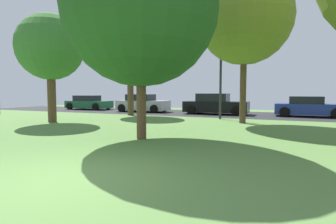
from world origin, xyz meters
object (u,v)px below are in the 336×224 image
object	(u,v)px
parked_car_silver	(143,104)
parked_car_blue	(308,107)
parked_car_green	(89,103)
parked_car_black	(215,105)
street_lamp_post	(221,81)
birch_tree_lone	(130,48)
oak_tree_left	(50,48)
maple_tree_near	(141,9)
oak_tree_center	(244,18)

from	to	relation	value
parked_car_silver	parked_car_blue	size ratio (longest dim) A/B	1.02
parked_car_green	parked_car_black	world-z (taller)	parked_car_black
parked_car_green	street_lamp_post	xyz separation A→B (m)	(13.23, -4.14, 1.65)
parked_car_silver	parked_car_blue	bearing A→B (deg)	1.58
birch_tree_lone	oak_tree_left	size ratio (longest dim) A/B	1.13
oak_tree_left	parked_car_black	size ratio (longest dim) A/B	1.25
maple_tree_near	parked_car_blue	world-z (taller)	maple_tree_near
oak_tree_left	street_lamp_post	distance (m)	9.58
oak_tree_left	parked_car_silver	bearing A→B (deg)	85.09
parked_car_blue	parked_car_silver	bearing A→B (deg)	-178.42
parked_car_green	street_lamp_post	world-z (taller)	street_lamp_post
oak_tree_left	parked_car_silver	distance (m)	9.28
parked_car_green	maple_tree_near	bearing A→B (deg)	-44.37
street_lamp_post	oak_tree_center	bearing A→B (deg)	-47.05
birch_tree_lone	oak_tree_left	world-z (taller)	birch_tree_lone
maple_tree_near	street_lamp_post	xyz separation A→B (m)	(0.95, 7.87, -2.06)
parked_car_blue	street_lamp_post	distance (m)	6.47
oak_tree_center	parked_car_green	size ratio (longest dim) A/B	1.83
parked_car_black	street_lamp_post	xyz separation A→B (m)	(1.13, -3.49, 1.57)
birch_tree_lone	parked_car_silver	distance (m)	5.15
parked_car_blue	street_lamp_post	world-z (taller)	street_lamp_post
parked_car_silver	parked_car_black	world-z (taller)	parked_car_black
oak_tree_center	street_lamp_post	bearing A→B (deg)	132.95
parked_car_blue	street_lamp_post	xyz separation A→B (m)	(-4.93, -3.85, 1.64)
oak_tree_center	maple_tree_near	world-z (taller)	oak_tree_center
parked_car_black	birch_tree_lone	bearing A→B (deg)	-148.61
birch_tree_lone	maple_tree_near	xyz separation A→B (m)	(5.40, -8.17, -0.28)
oak_tree_center	oak_tree_left	bearing A→B (deg)	-159.65
parked_car_black	parked_car_green	bearing A→B (deg)	176.94
parked_car_green	parked_car_silver	bearing A→B (deg)	-5.80
maple_tree_near	street_lamp_post	world-z (taller)	maple_tree_near
oak_tree_center	parked_car_blue	distance (m)	8.00
oak_tree_left	parked_car_blue	distance (m)	16.02
oak_tree_center	street_lamp_post	world-z (taller)	oak_tree_center
birch_tree_lone	oak_tree_center	distance (m)	8.14
oak_tree_left	maple_tree_near	xyz separation A→B (m)	(6.96, -2.73, 0.38)
parked_car_silver	parked_car_black	bearing A→B (deg)	-0.30
oak_tree_left	parked_car_silver	size ratio (longest dim) A/B	1.36
birch_tree_lone	parked_car_black	world-z (taller)	birch_tree_lone
oak_tree_center	maple_tree_near	size ratio (longest dim) A/B	1.12
oak_tree_center	parked_car_blue	bearing A→B (deg)	58.13
maple_tree_near	oak_tree_center	bearing A→B (deg)	68.35
parked_car_blue	parked_car_black	bearing A→B (deg)	-176.56
maple_tree_near	parked_car_silver	world-z (taller)	maple_tree_near
parked_car_green	parked_car_silver	xyz separation A→B (m)	(6.06, -0.62, 0.06)
maple_tree_near	parked_car_black	bearing A→B (deg)	90.88
birch_tree_lone	parked_car_blue	xyz separation A→B (m)	(11.28, 3.55, -3.98)
parked_car_green	parked_car_blue	distance (m)	18.16
oak_tree_center	oak_tree_left	distance (m)	10.16
oak_tree_center	parked_car_green	world-z (taller)	oak_tree_center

